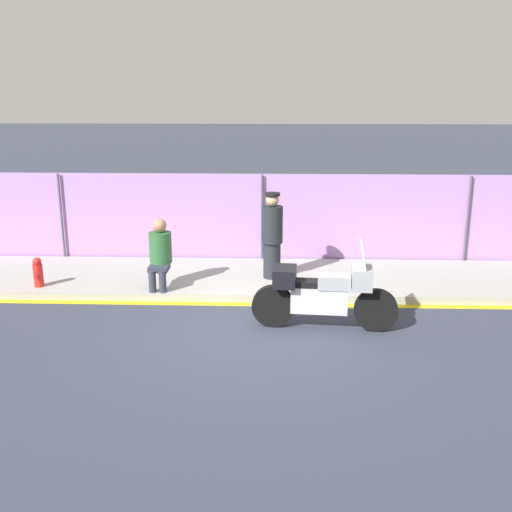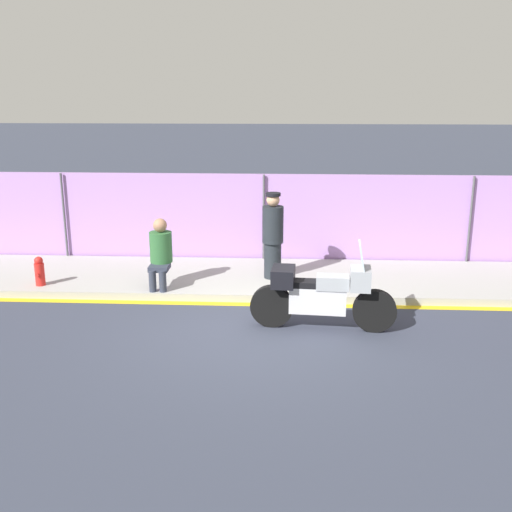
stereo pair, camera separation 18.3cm
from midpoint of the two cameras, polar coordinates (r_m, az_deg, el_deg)
ground_plane at (r=9.72m, az=0.34°, el=-7.21°), size 120.00×120.00×0.00m
sidewalk at (r=12.12m, az=0.92°, el=-2.15°), size 32.91×2.48×0.15m
curb_paint_stripe at (r=10.88m, az=0.65°, el=-4.64°), size 32.91×0.18×0.01m
storefront_fence at (r=13.16m, az=1.15°, el=3.48°), size 31.26×0.17×2.01m
motorcycle at (r=9.69m, az=6.81°, el=-3.64°), size 2.36×0.61×1.47m
officer_standing at (r=11.71m, az=2.06°, el=1.99°), size 0.41×0.41×1.70m
person_seated_on_curb at (r=11.37m, az=-8.64°, el=0.60°), size 0.42×0.69×1.30m
fire_hydrant at (r=12.09m, az=-19.52°, el=-1.37°), size 0.18×0.23×0.57m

